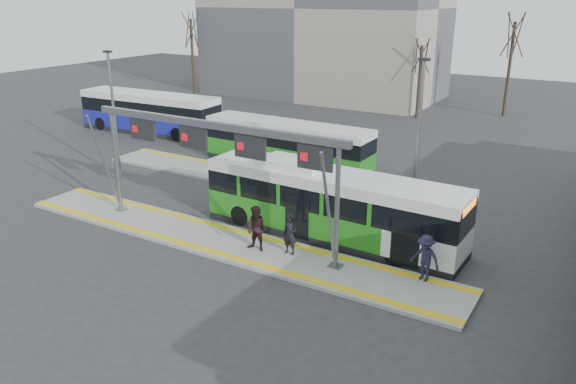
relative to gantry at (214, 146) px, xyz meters
name	(u,v)px	position (x,y,z in m)	size (l,w,h in m)	color
ground	(221,243)	(0.35, -0.25, -4.30)	(120.00, 120.00, 0.00)	#2D2D30
platform_main	(221,241)	(0.35, -0.25, -4.22)	(22.00, 3.00, 0.15)	gray
platform_second	(250,178)	(-3.65, 7.75, -4.22)	(20.00, 3.00, 0.15)	gray
tactile_main	(221,239)	(0.35, -0.25, -4.14)	(22.00, 2.65, 0.02)	yellow
tactile_second	(261,172)	(-3.65, 8.90, -4.14)	(20.00, 0.35, 0.02)	yellow
gantry	(214,146)	(0.00, 0.00, 0.00)	(13.00, 1.68, 5.20)	slate
apartment_block	(324,5)	(-13.65, 35.75, 4.91)	(24.50, 12.50, 18.40)	gray
hero_bus	(330,205)	(4.15, 2.86, -2.79)	(12.07, 2.85, 3.30)	black
bg_bus_green	(287,145)	(-3.22, 11.31, -2.92)	(11.21, 2.56, 2.79)	black
bg_bus_blue	(150,113)	(-17.09, 13.41, -2.77)	(11.96, 3.27, 3.09)	black
passenger_a	(290,234)	(3.69, 0.13, -3.27)	(0.64, 0.42, 1.75)	black
passenger_b	(257,229)	(2.32, -0.30, -3.17)	(0.95, 0.74, 1.96)	black
passenger_c	(425,258)	(9.21, 0.79, -3.23)	(1.19, 0.69, 1.84)	#1C1E33
tree_left	(421,56)	(-0.97, 29.59, 1.03)	(1.40, 1.40, 7.03)	#382B21
tree_mid	(514,36)	(5.42, 34.36, 2.67)	(1.40, 1.40, 9.19)	#382B21
tree_far	(191,30)	(-25.50, 28.66, 2.44)	(1.40, 1.40, 8.89)	#382B21
lamp_west	(114,112)	(-10.54, 4.09, -0.36)	(0.50, 0.25, 7.41)	slate
lamp_east	(418,141)	(6.95, 5.83, -0.15)	(0.50, 0.25, 7.81)	slate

